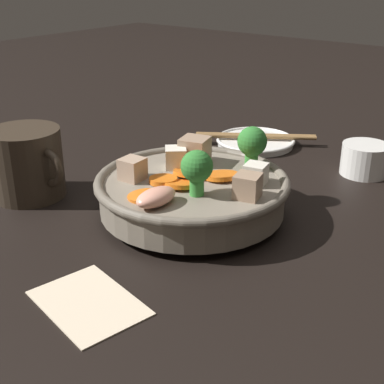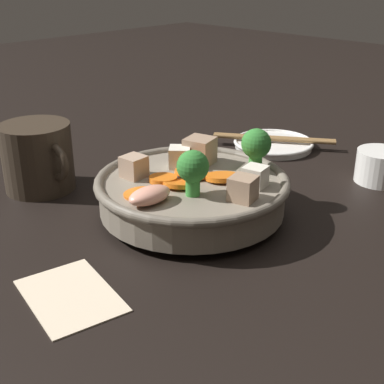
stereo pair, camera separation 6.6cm
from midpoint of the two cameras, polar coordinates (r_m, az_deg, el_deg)
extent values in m
plane|color=black|center=(0.67, -2.81, -2.60)|extent=(3.00, 3.00, 0.00)
cylinder|color=slate|center=(0.67, -2.81, -2.22)|extent=(0.13, 0.13, 0.01)
cylinder|color=slate|center=(0.66, -2.86, -0.36)|extent=(0.23, 0.23, 0.04)
torus|color=#685F52|center=(0.65, -2.89, 1.15)|extent=(0.24, 0.24, 0.01)
cylinder|color=brown|center=(0.66, -2.87, 0.31)|extent=(0.21, 0.21, 0.02)
cylinder|color=orange|center=(0.64, -3.87, 0.65)|extent=(0.05, 0.05, 0.01)
cylinder|color=orange|center=(0.66, 0.29, 1.70)|extent=(0.06, 0.06, 0.01)
cylinder|color=orange|center=(0.65, -5.99, 1.20)|extent=(0.05, 0.05, 0.01)
cylinder|color=orange|center=(0.67, -2.90, 1.92)|extent=(0.05, 0.05, 0.02)
cylinder|color=orange|center=(0.61, -8.26, -0.50)|extent=(0.05, 0.05, 0.01)
cylinder|color=green|center=(0.69, 3.64, 3.41)|extent=(0.02, 0.02, 0.02)
sphere|color=#2D752D|center=(0.68, 3.69, 5.37)|extent=(0.04, 0.04, 0.04)
cylinder|color=green|center=(0.61, -2.58, 0.59)|extent=(0.02, 0.02, 0.02)
sphere|color=#2D752D|center=(0.60, -2.62, 2.71)|extent=(0.04, 0.04, 0.04)
cube|color=silver|center=(0.64, 3.89, 1.87)|extent=(0.03, 0.03, 0.03)
cube|color=silver|center=(0.69, -4.48, 3.62)|extent=(0.04, 0.04, 0.03)
cube|color=tan|center=(0.66, -9.23, 2.38)|extent=(0.03, 0.03, 0.03)
cube|color=#9E7F66|center=(0.71, -2.39, 4.39)|extent=(0.04, 0.04, 0.03)
cube|color=#9E7F66|center=(0.60, 2.80, 0.53)|extent=(0.03, 0.03, 0.03)
ellipsoid|color=#EA9E84|center=(0.59, -7.06, -0.61)|extent=(0.03, 0.06, 0.02)
cylinder|color=white|center=(0.93, 4.75, 5.28)|extent=(0.13, 0.13, 0.01)
torus|color=white|center=(0.93, 4.76, 5.57)|extent=(0.14, 0.14, 0.01)
cylinder|color=white|center=(0.83, 15.79, 3.33)|extent=(0.07, 0.07, 0.05)
cylinder|color=brown|center=(0.82, 15.90, 4.25)|extent=(0.06, 0.06, 0.00)
cylinder|color=#33281E|center=(0.76, -19.64, 2.87)|extent=(0.10, 0.10, 0.09)
torus|color=#33281E|center=(0.72, -17.57, 2.40)|extent=(0.05, 0.01, 0.05)
cube|color=beige|center=(0.53, -14.58, -11.43)|extent=(0.12, 0.10, 0.00)
cylinder|color=olive|center=(0.92, 4.77, 5.87)|extent=(0.18, 0.12, 0.01)
cylinder|color=olive|center=(0.93, 4.77, 6.03)|extent=(0.18, 0.12, 0.01)
camera|label=1|loc=(0.03, -92.86, -1.27)|focal=50.00mm
camera|label=2|loc=(0.03, 87.14, 1.27)|focal=50.00mm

